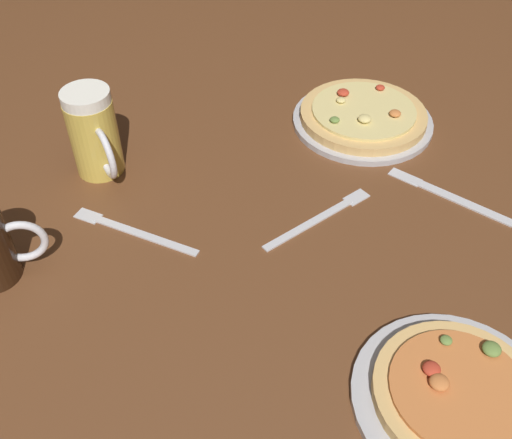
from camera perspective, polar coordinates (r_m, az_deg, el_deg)
name	(u,v)px	position (r m, az deg, el deg)	size (l,w,h in m)	color
ground_plane	(256,234)	(1.00, 0.00, -1.44)	(2.40, 2.40, 0.03)	brown
pizza_plate_near	(457,396)	(0.82, 18.73, -15.79)	(0.27, 0.27, 0.05)	#B2B2B7
pizza_plate_far	(363,117)	(1.24, 10.24, 9.69)	(0.28, 0.28, 0.05)	#B2B2B7
beer_mug_amber	(94,134)	(1.10, -15.28, 7.94)	(0.10, 0.14, 0.17)	gold
fork_left	(132,230)	(1.01, -11.83, -1.04)	(0.22, 0.12, 0.01)	silver
knife_right	(448,195)	(1.10, 18.01, 2.25)	(0.19, 0.16, 0.01)	silver
fork_spare	(320,217)	(1.01, 6.20, 0.23)	(0.20, 0.15, 0.01)	silver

